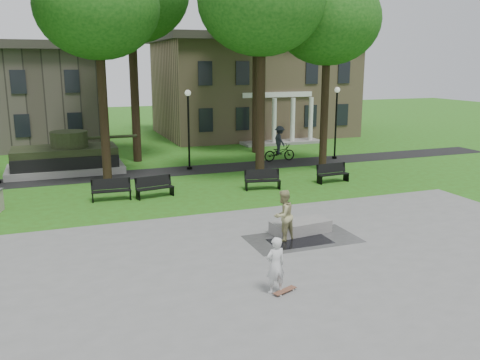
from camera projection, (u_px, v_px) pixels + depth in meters
The scene contains 21 objects.
ground at pixel (261, 232), 19.17m from camera, with size 120.00×120.00×0.00m, color #2E5614.
plaza at pixel (328, 285), 14.60m from camera, with size 22.00×16.00×0.02m, color gray.
footpath at pixel (183, 171), 30.13m from camera, with size 44.00×2.60×0.01m, color black.
building_right at pixel (252, 85), 45.34m from camera, with size 17.00×12.00×8.60m.
tree_1 at pixel (97, 7), 25.22m from camera, with size 6.20×6.20×11.63m.
tree_2 at pixel (261, 2), 26.04m from camera, with size 6.60×6.60×12.16m.
tree_3 at pixel (328, 20), 28.64m from camera, with size 6.00×6.00×11.19m.
tree_5 at pixel (256, 11), 34.28m from camera, with size 6.40×6.40×12.44m.
lamp_mid at pixel (189, 123), 29.95m from camera, with size 0.36×0.36×4.73m.
lamp_right at pixel (336, 117), 33.35m from camera, with size 0.36×0.36×4.73m.
tank_monument at pixel (66, 158), 29.56m from camera, with size 7.45×3.40×2.40m.
puddle at pixel (300, 241), 18.12m from camera, with size 2.20×1.20×0.00m, color black.
concrete_block at pixel (300, 227), 19.03m from camera, with size 2.20×1.00×0.45m, color gray.
skateboard at pixel (285, 291), 14.07m from camera, with size 0.78×0.20×0.07m, color brown.
skateboarder at pixel (275, 265), 13.88m from camera, with size 0.59×0.39×1.62m, color silver.
friend_watching at pixel (283, 215), 18.05m from camera, with size 0.90×0.70×1.85m, color tan.
cyclist at pixel (280, 147), 32.99m from camera, with size 2.11×1.20×2.30m.
park_bench_0 at pixel (111, 189), 23.57m from camera, with size 1.82×0.63×1.00m.
park_bench_1 at pixel (155, 186), 24.12m from camera, with size 1.85×0.83×1.00m.
park_bench_2 at pixel (262, 179), 25.62m from camera, with size 1.85×0.84×1.00m.
park_bench_3 at pixel (332, 173), 27.16m from camera, with size 1.83×0.65×1.00m.
Camera 1 is at (-7.11, -16.82, 6.22)m, focal length 38.00 mm.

